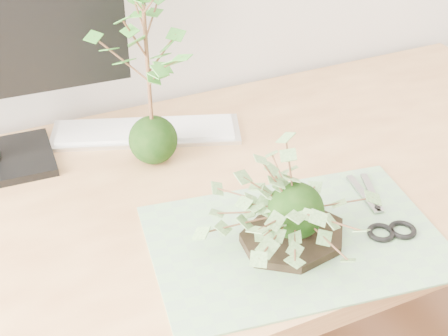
{
  "coord_description": "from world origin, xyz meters",
  "views": [
    {
      "loc": [
        -0.35,
        0.39,
        1.4
      ],
      "look_at": [
        0.0,
        1.14,
        0.84
      ],
      "focal_mm": 50.0,
      "sensor_mm": 36.0,
      "label": 1
    }
  ],
  "objects": [
    {
      "name": "desk",
      "position": [
        0.05,
        1.23,
        0.65
      ],
      "size": [
        1.6,
        0.7,
        0.74
      ],
      "color": "tan",
      "rests_on": "ground_plane"
    },
    {
      "name": "cutting_mat",
      "position": [
        0.08,
        1.03,
        0.74
      ],
      "size": [
        0.5,
        0.37,
        0.0
      ],
      "primitive_type": "cube",
      "rotation": [
        0.0,
        0.0,
        -0.15
      ],
      "color": "gray",
      "rests_on": "desk"
    },
    {
      "name": "stone_dish",
      "position": [
        0.07,
        1.03,
        0.75
      ],
      "size": [
        0.21,
        0.21,
        0.01
      ],
      "primitive_type": "cylinder",
      "rotation": [
        0.0,
        0.0,
        0.16
      ],
      "color": "black",
      "rests_on": "cutting_mat"
    },
    {
      "name": "ivy_kokedama",
      "position": [
        0.07,
        1.03,
        0.85
      ],
      "size": [
        0.29,
        0.29,
        0.18
      ],
      "rotation": [
        0.0,
        0.0,
        0.15
      ],
      "color": "black",
      "rests_on": "stone_dish"
    },
    {
      "name": "maple_kokedama",
      "position": [
        -0.05,
        1.35,
        1.01
      ],
      "size": [
        0.23,
        0.23,
        0.39
      ],
      "rotation": [
        0.0,
        0.0,
        0.1
      ],
      "color": "black",
      "rests_on": "desk"
    },
    {
      "name": "keyboard",
      "position": [
        -0.03,
        1.46,
        0.75
      ],
      "size": [
        0.4,
        0.24,
        0.01
      ],
      "rotation": [
        0.0,
        0.0,
        -0.35
      ],
      "color": "silver",
      "rests_on": "desk"
    },
    {
      "name": "scissors",
      "position": [
        0.24,
        1.0,
        0.75
      ],
      "size": [
        0.09,
        0.19,
        0.01
      ],
      "rotation": [
        0.0,
        0.0,
        -0.25
      ],
      "color": "gray",
      "rests_on": "cutting_mat"
    }
  ]
}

